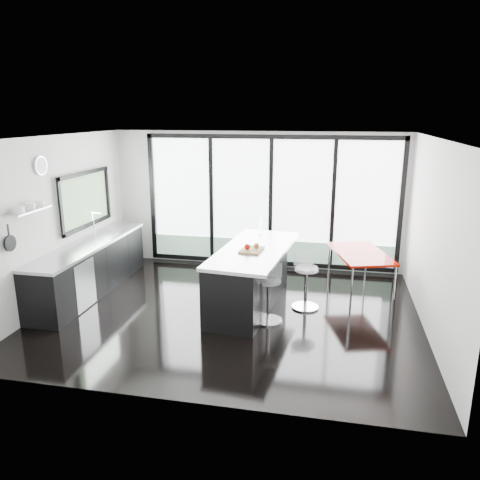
% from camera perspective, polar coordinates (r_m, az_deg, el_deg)
% --- Properties ---
extents(floor, '(6.00, 5.00, 0.00)m').
position_cam_1_polar(floor, '(7.73, -1.19, -8.79)').
color(floor, black).
rests_on(floor, ground).
extents(ceiling, '(6.00, 5.00, 0.00)m').
position_cam_1_polar(ceiling, '(7.07, -1.31, 12.41)').
color(ceiling, white).
rests_on(ceiling, wall_back).
extents(wall_back, '(6.00, 0.09, 2.80)m').
position_cam_1_polar(wall_back, '(9.63, 3.60, 3.97)').
color(wall_back, beige).
rests_on(wall_back, ground).
extents(wall_front, '(6.00, 0.00, 2.80)m').
position_cam_1_polar(wall_front, '(4.98, -7.66, -5.48)').
color(wall_front, beige).
rests_on(wall_front, ground).
extents(wall_left, '(0.26, 5.00, 2.80)m').
position_cam_1_polar(wall_left, '(8.63, -20.51, 3.67)').
color(wall_left, beige).
rests_on(wall_left, ground).
extents(wall_right, '(0.00, 5.00, 2.80)m').
position_cam_1_polar(wall_right, '(7.25, 22.56, 0.08)').
color(wall_right, beige).
rests_on(wall_right, ground).
extents(counter_cabinets, '(0.69, 3.24, 1.36)m').
position_cam_1_polar(counter_cabinets, '(8.85, -17.77, -3.17)').
color(counter_cabinets, black).
rests_on(counter_cabinets, floor).
extents(island, '(1.27, 2.55, 1.31)m').
position_cam_1_polar(island, '(7.85, 1.15, -4.40)').
color(island, black).
rests_on(island, floor).
extents(bar_stool_near, '(0.47, 0.47, 0.71)m').
position_cam_1_polar(bar_stool_near, '(7.29, 3.49, -7.36)').
color(bar_stool_near, silver).
rests_on(bar_stool_near, floor).
extents(bar_stool_far, '(0.59, 0.59, 0.71)m').
position_cam_1_polar(bar_stool_far, '(7.84, 8.03, -5.78)').
color(bar_stool_far, silver).
rests_on(bar_stool_far, floor).
extents(red_table, '(1.21, 1.62, 0.78)m').
position_cam_1_polar(red_table, '(8.61, 14.34, -3.96)').
color(red_table, '#930A00').
rests_on(red_table, floor).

